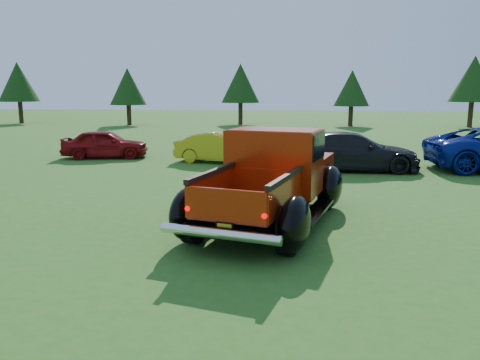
{
  "coord_description": "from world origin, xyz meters",
  "views": [
    {
      "loc": [
        1.18,
        -8.51,
        2.76
      ],
      "look_at": [
        0.25,
        0.2,
        1.09
      ],
      "focal_mm": 35.0,
      "sensor_mm": 36.0,
      "label": 1
    }
  ],
  "objects": [
    {
      "name": "pickup_truck",
      "position": [
        0.87,
        1.47,
        0.93
      ],
      "size": [
        3.57,
        5.62,
        1.97
      ],
      "rotation": [
        0.0,
        0.0,
        -0.26
      ],
      "color": "black",
      "rests_on": "ground"
    },
    {
      "name": "tree_mid_left",
      "position": [
        -3.0,
        31.0,
        3.38
      ],
      "size": [
        3.2,
        3.2,
        5.0
      ],
      "color": "#332114",
      "rests_on": "ground"
    },
    {
      "name": "show_car_red",
      "position": [
        -6.5,
        10.25,
        0.59
      ],
      "size": [
        3.7,
        2.06,
        1.19
      ],
      "primitive_type": "imported",
      "rotation": [
        0.0,
        0.0,
        1.77
      ],
      "color": "maroon",
      "rests_on": "ground"
    },
    {
      "name": "ground",
      "position": [
        0.0,
        0.0,
        0.0
      ],
      "size": [
        120.0,
        120.0,
        0.0
      ],
      "primitive_type": "plane",
      "color": "#2A611B",
      "rests_on": "ground"
    },
    {
      "name": "show_car_grey",
      "position": [
        3.36,
        8.16,
        0.67
      ],
      "size": [
        4.68,
        2.0,
        1.35
      ],
      "primitive_type": "imported",
      "rotation": [
        0.0,
        0.0,
        1.6
      ],
      "color": "black",
      "rests_on": "ground"
    },
    {
      "name": "tree_mid_right",
      "position": [
        6.0,
        30.0,
        2.97
      ],
      "size": [
        2.82,
        2.82,
        4.4
      ],
      "color": "#332114",
      "rests_on": "ground"
    },
    {
      "name": "tree_east",
      "position": [
        15.0,
        29.5,
        3.66
      ],
      "size": [
        3.46,
        3.46,
        5.4
      ],
      "color": "#332114",
      "rests_on": "ground"
    },
    {
      "name": "tree_far_west",
      "position": [
        -22.0,
        30.0,
        3.52
      ],
      "size": [
        3.33,
        3.33,
        5.2
      ],
      "color": "#332114",
      "rests_on": "ground"
    },
    {
      "name": "tree_west",
      "position": [
        -12.0,
        29.0,
        3.11
      ],
      "size": [
        2.94,
        2.94,
        4.6
      ],
      "color": "#332114",
      "rests_on": "ground"
    },
    {
      "name": "show_car_yellow",
      "position": [
        -1.5,
        9.48,
        0.58
      ],
      "size": [
        3.72,
        1.92,
        1.17
      ],
      "primitive_type": "imported",
      "rotation": [
        0.0,
        0.0,
        1.37
      ],
      "color": "gold",
      "rests_on": "ground"
    }
  ]
}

